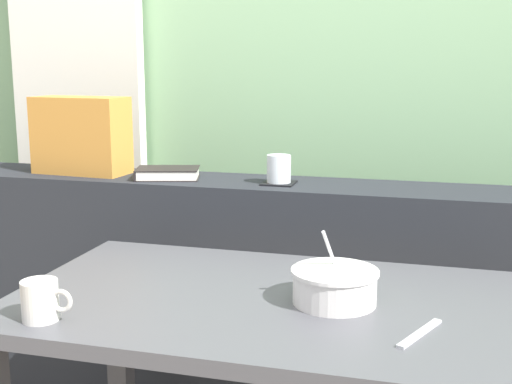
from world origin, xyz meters
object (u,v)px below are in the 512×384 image
(breakfast_table, at_px, (268,343))
(throw_pillow, at_px, (81,135))
(ceramic_mug, at_px, (41,300))
(juice_glass, at_px, (279,169))
(fork_utensil, at_px, (420,333))
(closed_book, at_px, (167,173))
(coaster_square, at_px, (279,183))
(soup_bowl, at_px, (335,286))

(breakfast_table, bearing_deg, throw_pillow, 142.70)
(breakfast_table, xyz_separation_m, ceramic_mug, (-0.42, -0.26, 0.15))
(throw_pillow, bearing_deg, juice_glass, -1.84)
(fork_utensil, bearing_deg, throw_pillow, 170.72)
(closed_book, relative_size, fork_utensil, 1.36)
(breakfast_table, distance_m, throw_pillow, 1.10)
(breakfast_table, relative_size, juice_glass, 13.45)
(closed_book, relative_size, throw_pillow, 0.72)
(juice_glass, distance_m, closed_book, 0.38)
(closed_book, bearing_deg, fork_utensil, -41.03)
(breakfast_table, height_order, throw_pillow, throw_pillow)
(coaster_square, height_order, fork_utensil, coaster_square)
(breakfast_table, xyz_separation_m, coaster_square, (-0.12, 0.60, 0.26))
(closed_book, relative_size, soup_bowl, 1.19)
(ceramic_mug, bearing_deg, juice_glass, 70.72)
(breakfast_table, xyz_separation_m, throw_pillow, (-0.82, 0.62, 0.39))
(closed_book, distance_m, ceramic_mug, 0.87)
(throw_pillow, distance_m, soup_bowl, 1.17)
(breakfast_table, bearing_deg, juice_glass, 101.27)
(juice_glass, height_order, fork_utensil, juice_glass)
(coaster_square, relative_size, ceramic_mug, 0.88)
(juice_glass, relative_size, fork_utensil, 0.51)
(closed_book, height_order, ceramic_mug, closed_book)
(throw_pillow, bearing_deg, breakfast_table, -37.30)
(breakfast_table, distance_m, soup_bowl, 0.21)
(fork_utensil, distance_m, ceramic_mug, 0.77)
(coaster_square, height_order, juice_glass, juice_glass)
(soup_bowl, relative_size, ceramic_mug, 1.72)
(breakfast_table, xyz_separation_m, closed_book, (-0.49, 0.60, 0.28))
(fork_utensil, bearing_deg, juice_glass, 145.95)
(coaster_square, relative_size, throw_pillow, 0.31)
(ceramic_mug, bearing_deg, throw_pillow, 114.33)
(fork_utensil, height_order, ceramic_mug, ceramic_mug)
(coaster_square, xyz_separation_m, fork_utensil, (0.46, -0.73, -0.15))
(breakfast_table, relative_size, fork_utensil, 6.84)
(juice_glass, xyz_separation_m, soup_bowl, (0.27, -0.60, -0.16))
(throw_pillow, height_order, soup_bowl, throw_pillow)
(soup_bowl, bearing_deg, closed_book, 137.26)
(closed_book, xyz_separation_m, fork_utensil, (0.83, -0.73, -0.16))
(throw_pillow, xyz_separation_m, fork_utensil, (1.16, -0.75, -0.28))
(coaster_square, xyz_separation_m, juice_glass, (-0.00, 0.00, 0.04))
(ceramic_mug, bearing_deg, soup_bowl, 24.49)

